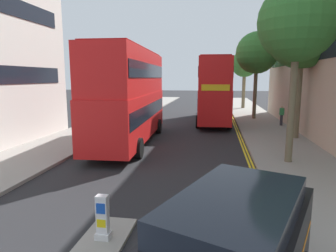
{
  "coord_description": "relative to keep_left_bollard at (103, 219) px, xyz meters",
  "views": [
    {
      "loc": [
        2.63,
        -2.06,
        3.99
      ],
      "look_at": [
        0.5,
        11.0,
        1.8
      ],
      "focal_mm": 31.28,
      "sensor_mm": 36.0,
      "label": 1
    }
  ],
  "objects": [
    {
      "name": "kerb_line_outer",
      "position": [
        4.4,
        9.78,
        -0.6
      ],
      "size": [
        0.1,
        56.0,
        0.01
      ],
      "primitive_type": "cube",
      "color": "yellow",
      "rests_on": "ground"
    },
    {
      "name": "street_tree_near",
      "position": [
        6.03,
        7.61,
        5.71
      ],
      "size": [
        3.41,
        3.41,
        7.93
      ],
      "color": "#6B6047",
      "rests_on": "sidewalk_right"
    },
    {
      "name": "sidewalk_left",
      "position": [
        -6.5,
        11.78,
        -0.54
      ],
      "size": [
        4.0,
        80.0,
        0.14
      ],
      "primitive_type": "cube",
      "color": "gray",
      "rests_on": "ground"
    },
    {
      "name": "traffic_island",
      "position": [
        0.0,
        0.0,
        -0.56
      ],
      "size": [
        1.1,
        2.2,
        0.1
      ],
      "primitive_type": "cube",
      "color": "gray",
      "rests_on": "ground"
    },
    {
      "name": "street_tree_distant",
      "position": [
        7.79,
        13.43,
        6.04
      ],
      "size": [
        4.31,
        4.31,
        8.69
      ],
      "color": "#6B6047",
      "rests_on": "sidewalk_right"
    },
    {
      "name": "street_tree_mid",
      "position": [
        6.28,
        22.45,
        5.62
      ],
      "size": [
        3.85,
        3.85,
        8.04
      ],
      "color": "#6B6047",
      "rests_on": "sidewalk_right"
    },
    {
      "name": "keep_left_bollard",
      "position": [
        0.0,
        0.0,
        0.0
      ],
      "size": [
        0.36,
        0.28,
        1.11
      ],
      "color": "silver",
      "rests_on": "traffic_island"
    },
    {
      "name": "pedestrian_far",
      "position": [
        7.96,
        18.5,
        0.38
      ],
      "size": [
        0.34,
        0.22,
        1.62
      ],
      "color": "#2D2D38",
      "rests_on": "sidewalk_right"
    },
    {
      "name": "double_decker_bus_oncoming",
      "position": [
        2.38,
        20.26,
        2.42
      ],
      "size": [
        3.11,
        10.89,
        5.64
      ],
      "color": "red",
      "rests_on": "ground"
    },
    {
      "name": "kerb_line_inner",
      "position": [
        4.24,
        9.78,
        -0.6
      ],
      "size": [
        0.1,
        56.0,
        0.01
      ],
      "primitive_type": "cube",
      "color": "yellow",
      "rests_on": "ground"
    },
    {
      "name": "double_decker_bus_away",
      "position": [
        -2.48,
        10.77,
        2.42
      ],
      "size": [
        3.15,
        10.9,
        5.64
      ],
      "color": "red",
      "rests_on": "ground"
    },
    {
      "name": "sidewalk_right",
      "position": [
        6.5,
        11.78,
        -0.54
      ],
      "size": [
        4.0,
        80.0,
        0.14
      ],
      "primitive_type": "cube",
      "color": "gray",
      "rests_on": "ground"
    },
    {
      "name": "street_tree_far",
      "position": [
        6.13,
        32.41,
        5.05
      ],
      "size": [
        3.34,
        3.34,
        7.26
      ],
      "color": "#6B6047",
      "rests_on": "sidewalk_right"
    }
  ]
}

